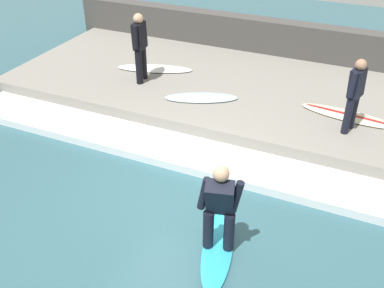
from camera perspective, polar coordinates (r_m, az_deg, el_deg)
The scene contains 11 objects.
ground_plane at distance 7.94m, azimuth -2.24°, elevation -6.97°, with size 28.00×28.00×0.00m, color #335B66.
concrete_ledge at distance 10.98m, azimuth 6.93°, elevation 6.22°, with size 4.40×11.77×0.41m, color gray.
back_wall at distance 12.99m, azimuth 10.50°, elevation 12.37°, with size 0.50×12.36×1.32m, color #474442.
wave_foam_crest at distance 8.81m, azimuth 1.37°, elevation -1.70°, with size 1.06×11.19×0.17m, color white.
surfboard_riding at distance 7.04m, azimuth 3.30°, elevation -13.03°, with size 1.86×0.89×0.06m.
surfer_riding at distance 6.45m, azimuth 3.54°, elevation -7.69°, with size 0.53×0.65×1.50m.
surfer_waiting_near at distance 10.85m, azimuth -6.64°, elevation 12.48°, with size 0.56×0.30×1.66m.
surfboard_waiting_near at distance 11.79m, azimuth -4.76°, elevation 9.54°, with size 1.08×2.03×0.06m.
surfer_waiting_far at distance 9.19m, azimuth 20.00°, elevation 6.24°, with size 0.50×0.32×1.51m.
surfboard_waiting_far at distance 10.06m, azimuth 19.26°, elevation 3.42°, with size 0.76×2.07×0.07m.
surfboard_spare at distance 10.25m, azimuth 1.17°, elevation 5.92°, with size 1.15×1.73×0.06m.
Camera 1 is at (-5.45, -2.76, 5.07)m, focal length 42.00 mm.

